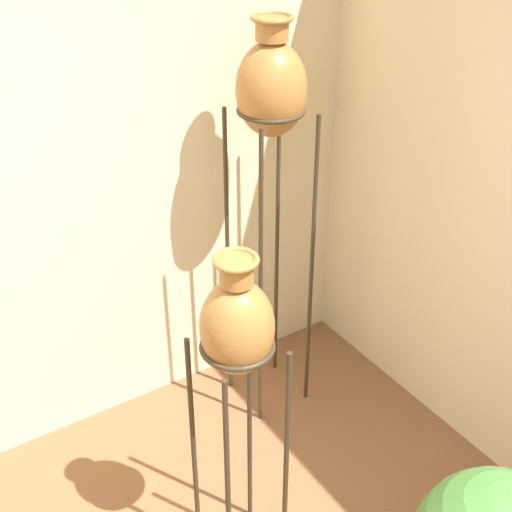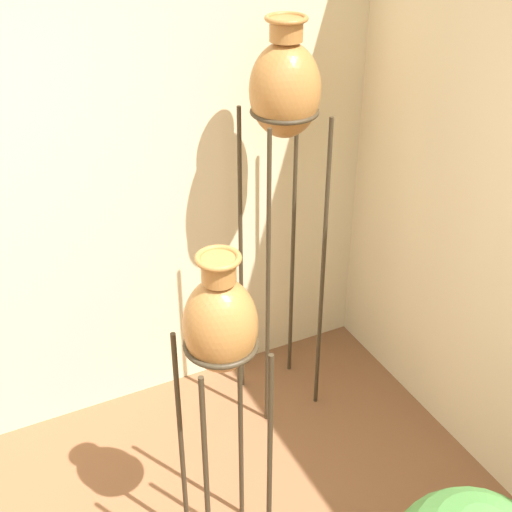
% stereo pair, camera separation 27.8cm
% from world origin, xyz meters
% --- Properties ---
extents(vase_stand_tall, '(0.31, 0.31, 1.94)m').
position_xyz_m(vase_stand_tall, '(1.31, 1.59, 1.60)').
color(vase_stand_tall, '#382D1E').
rests_on(vase_stand_tall, ground_plane).
extents(vase_stand_medium, '(0.27, 0.27, 1.42)m').
position_xyz_m(vase_stand_medium, '(0.68, 0.85, 1.12)').
color(vase_stand_medium, '#382D1E').
rests_on(vase_stand_medium, ground_plane).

